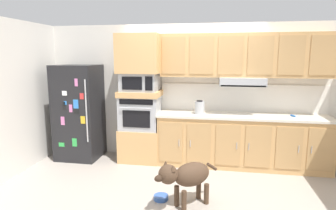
{
  "coord_description": "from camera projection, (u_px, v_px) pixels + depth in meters",
  "views": [
    {
      "loc": [
        0.44,
        -4.16,
        1.91
      ],
      "look_at": [
        -0.36,
        0.48,
        1.1
      ],
      "focal_mm": 30.12,
      "sensor_mm": 36.0,
      "label": 1
    }
  ],
  "objects": [
    {
      "name": "dog_food_bowl",
      "position": [
        161.0,
        197.0,
        3.81
      ],
      "size": [
        0.2,
        0.2,
        0.06
      ],
      "color": "#3359A5",
      "rests_on": "ground"
    },
    {
      "name": "ground_plane",
      "position": [
        185.0,
        179.0,
        4.44
      ],
      "size": [
        9.6,
        9.6,
        0.0
      ],
      "primitive_type": "plane",
      "color": "#9E9389"
    },
    {
      "name": "side_panel_left",
      "position": [
        19.0,
        97.0,
        4.69
      ],
      "size": [
        0.12,
        7.1,
        2.5
      ],
      "primitive_type": "cube",
      "color": "silver",
      "rests_on": "ground"
    },
    {
      "name": "backsplash_panel",
      "position": [
        242.0,
        98.0,
        5.1
      ],
      "size": [
        2.93,
        0.02,
        0.5
      ],
      "primitive_type": "cube",
      "color": "white",
      "rests_on": "countertop_slab"
    },
    {
      "name": "built_in_oven",
      "position": [
        141.0,
        112.0,
        5.16
      ],
      "size": [
        0.7,
        0.62,
        0.6
      ],
      "color": "#A8AAAF",
      "rests_on": "oven_base_cabinet"
    },
    {
      "name": "appliance_upper_cabinet",
      "position": [
        140.0,
        54.0,
        4.99
      ],
      "size": [
        0.74,
        0.62,
        0.68
      ],
      "primitive_type": "cube",
      "color": "tan",
      "rests_on": "microwave"
    },
    {
      "name": "appliance_mid_shelf",
      "position": [
        140.0,
        93.0,
        5.11
      ],
      "size": [
        0.74,
        0.62,
        0.1
      ],
      "primitive_type": "cube",
      "color": "tan",
      "rests_on": "built_in_oven"
    },
    {
      "name": "countertop_slab",
      "position": [
        242.0,
        116.0,
        4.86
      ],
      "size": [
        2.93,
        0.64,
        0.04
      ],
      "primitive_type": "cube",
      "color": "silver",
      "rests_on": "lower_cabinet_run"
    },
    {
      "name": "lower_cabinet_run",
      "position": [
        241.0,
        142.0,
        4.94
      ],
      "size": [
        2.89,
        0.63,
        0.88
      ],
      "color": "tan",
      "rests_on": "ground"
    },
    {
      "name": "oven_base_cabinet",
      "position": [
        141.0,
        144.0,
        5.27
      ],
      "size": [
        0.74,
        0.62,
        0.6
      ],
      "primitive_type": "cube",
      "color": "tan",
      "rests_on": "ground"
    },
    {
      "name": "back_kitchen_wall",
      "position": [
        193.0,
        92.0,
        5.3
      ],
      "size": [
        6.2,
        0.12,
        2.5
      ],
      "primitive_type": "cube",
      "color": "silver",
      "rests_on": "ground"
    },
    {
      "name": "upper_cabinet_with_hood",
      "position": [
        244.0,
        57.0,
        4.81
      ],
      "size": [
        2.89,
        0.48,
        0.88
      ],
      "color": "tan",
      "rests_on": "backsplash_panel"
    },
    {
      "name": "electric_kettle",
      "position": [
        200.0,
        107.0,
        4.92
      ],
      "size": [
        0.17,
        0.17,
        0.24
      ],
      "color": "#A8AAAF",
      "rests_on": "countertop_slab"
    },
    {
      "name": "screwdriver",
      "position": [
        293.0,
        116.0,
        4.71
      ],
      "size": [
        0.16,
        0.16,
        0.03
      ],
      "color": "blue",
      "rests_on": "countertop_slab"
    },
    {
      "name": "refrigerator",
      "position": [
        79.0,
        112.0,
        5.3
      ],
      "size": [
        0.76,
        0.73,
        1.76
      ],
      "color": "black",
      "rests_on": "ground"
    },
    {
      "name": "dog",
      "position": [
        187.0,
        176.0,
        3.57
      ],
      "size": [
        0.76,
        0.69,
        0.65
      ],
      "rotation": [
        0.0,
        0.0,
        -2.41
      ],
      "color": "#473323",
      "rests_on": "ground"
    },
    {
      "name": "microwave",
      "position": [
        140.0,
        82.0,
        5.07
      ],
      "size": [
        0.64,
        0.54,
        0.32
      ],
      "color": "#A8AAAF",
      "rests_on": "appliance_mid_shelf"
    }
  ]
}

